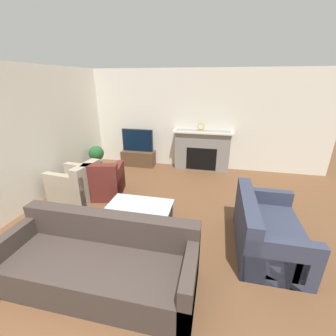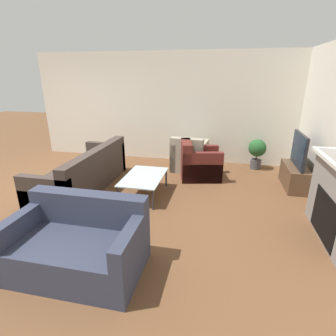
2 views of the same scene
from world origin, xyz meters
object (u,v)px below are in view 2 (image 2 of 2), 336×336
object	(u,v)px
armchair_accent	(199,165)
armchair_by_window	(190,157)
coffee_table	(144,178)
couch_loveseat	(79,246)
tv	(299,150)
potted_plant	(257,151)
couch_sectional	(84,175)

from	to	relation	value
armchair_accent	armchair_by_window	bearing A→B (deg)	14.77
coffee_table	couch_loveseat	bearing A→B (deg)	-4.29
tv	potted_plant	bearing A→B (deg)	-146.88
armchair_accent	coffee_table	distance (m)	1.43
potted_plant	couch_loveseat	bearing A→B (deg)	-30.08
tv	armchair_by_window	size ratio (longest dim) A/B	0.95
tv	couch_sectional	bearing A→B (deg)	-77.00
couch_loveseat	coffee_table	bearing A→B (deg)	85.71
couch_loveseat	armchair_by_window	xyz separation A→B (m)	(-3.67, 0.78, 0.01)
couch_loveseat	coffee_table	distance (m)	2.04
tv	armchair_accent	size ratio (longest dim) A/B	0.94
tv	coffee_table	bearing A→B (deg)	-70.32
couch_sectional	armchair_accent	world-z (taller)	same
couch_sectional	potted_plant	world-z (taller)	couch_sectional
tv	couch_loveseat	xyz separation A→B (m)	(3.05, -2.98, -0.48)
armchair_by_window	armchair_accent	xyz separation A→B (m)	(0.53, 0.27, 0.00)
potted_plant	armchair_accent	bearing A→B (deg)	-55.14
couch_sectional	armchair_accent	bearing A→B (deg)	115.68
armchair_accent	potted_plant	world-z (taller)	armchair_accent
couch_loveseat	tv	bearing A→B (deg)	45.63
couch_loveseat	coffee_table	world-z (taller)	couch_loveseat
tv	couch_sectional	xyz separation A→B (m)	(0.94, -4.08, -0.48)
couch_sectional	potted_plant	bearing A→B (deg)	119.31
couch_sectional	armchair_by_window	distance (m)	2.45
couch_loveseat	coffee_table	xyz separation A→B (m)	(-2.04, 0.15, 0.06)
tv	armchair_accent	world-z (taller)	tv
tv	coffee_table	xyz separation A→B (m)	(1.01, -2.83, -0.42)
tv	couch_sectional	distance (m)	4.22
coffee_table	tv	bearing A→B (deg)	109.68
tv	armchair_by_window	xyz separation A→B (m)	(-0.62, -2.20, -0.47)
potted_plant	coffee_table	bearing A→B (deg)	-47.54
armchair_by_window	coffee_table	world-z (taller)	armchair_by_window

